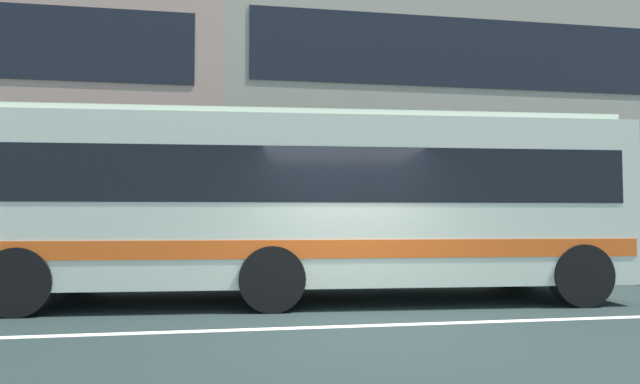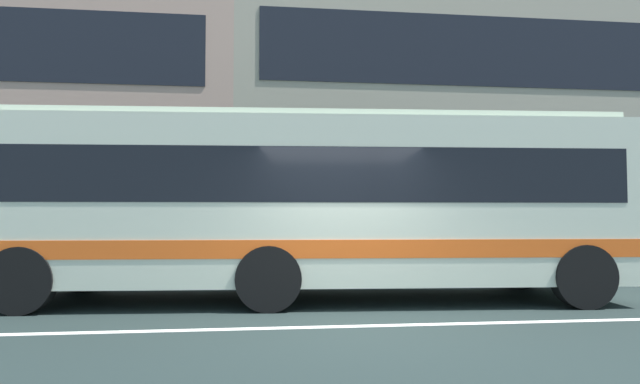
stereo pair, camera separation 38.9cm
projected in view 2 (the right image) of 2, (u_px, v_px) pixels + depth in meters
The scene contains 4 objects.
ground_plane at pixel (354, 326), 7.01m from camera, with size 160.00×160.00×0.00m, color #1F2A29.
lane_centre_line at pixel (354, 326), 7.01m from camera, with size 60.00×0.16×0.01m, color silver.
apartment_block_right at pixel (476, 110), 23.94m from camera, with size 20.97×10.43×12.38m.
transit_bus at pixel (308, 200), 9.36m from camera, with size 10.69×3.15×3.13m.
Camera 2 is at (-1.26, -6.99, 1.44)m, focal length 30.08 mm.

